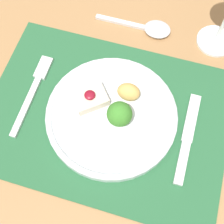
% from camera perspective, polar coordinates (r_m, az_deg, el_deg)
% --- Properties ---
extents(ground_plane, '(8.00, 8.00, 0.00)m').
position_cam_1_polar(ground_plane, '(1.33, -0.46, -13.88)').
color(ground_plane, brown).
extents(dining_table, '(1.51, 0.99, 0.77)m').
position_cam_1_polar(dining_table, '(0.68, -0.88, -3.81)').
color(dining_table, olive).
rests_on(dining_table, ground_plane).
extents(placemat, '(0.46, 0.33, 0.00)m').
position_cam_1_polar(placemat, '(0.59, -1.00, -0.83)').
color(placemat, '#235633').
rests_on(placemat, dining_table).
extents(dinner_plate, '(0.25, 0.25, 0.07)m').
position_cam_1_polar(dinner_plate, '(0.58, 0.02, -0.16)').
color(dinner_plate, silver).
rests_on(dinner_plate, placemat).
extents(fork, '(0.02, 0.18, 0.01)m').
position_cam_1_polar(fork, '(0.63, -14.08, 4.12)').
color(fork, silver).
rests_on(fork, placemat).
extents(knife, '(0.02, 0.18, 0.01)m').
position_cam_1_polar(knife, '(0.59, 13.38, -5.63)').
color(knife, silver).
rests_on(knife, placemat).
extents(spoon, '(0.17, 0.05, 0.02)m').
position_cam_1_polar(spoon, '(0.70, 7.30, 14.96)').
color(spoon, silver).
rests_on(spoon, dining_table).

